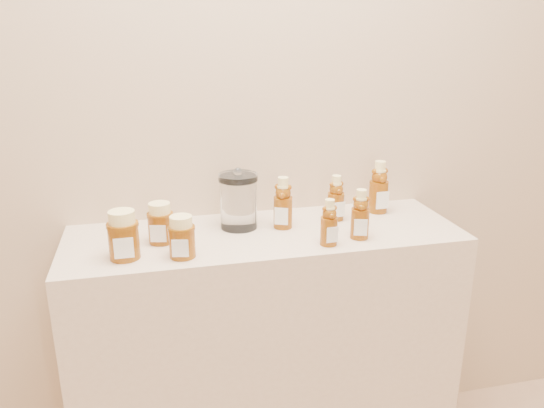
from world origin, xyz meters
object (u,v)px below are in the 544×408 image
object	(u,v)px
bear_bottle_back_left	(283,199)
honey_jar_left	(123,235)
bear_bottle_front_left	(329,219)
glass_canister	(238,199)
display_table	(266,359)

from	to	relation	value
bear_bottle_back_left	honey_jar_left	size ratio (longest dim) A/B	1.36
bear_bottle_front_left	honey_jar_left	bearing A→B (deg)	171.34
bear_bottle_back_left	glass_canister	distance (m)	0.14
bear_bottle_front_left	glass_canister	distance (m)	0.30
display_table	bear_bottle_back_left	distance (m)	0.55
display_table	glass_canister	size ratio (longest dim) A/B	6.43
display_table	bear_bottle_front_left	distance (m)	0.57
honey_jar_left	glass_canister	size ratio (longest dim) A/B	0.72
display_table	bear_bottle_back_left	xyz separation A→B (m)	(0.06, 0.03, 0.54)
bear_bottle_front_left	honey_jar_left	distance (m)	0.57
bear_bottle_back_left	glass_canister	world-z (taller)	glass_canister
honey_jar_left	glass_canister	bearing A→B (deg)	24.34
display_table	bear_bottle_front_left	world-z (taller)	bear_bottle_front_left
display_table	bear_bottle_back_left	world-z (taller)	bear_bottle_back_left
display_table	glass_canister	xyz separation A→B (m)	(-0.07, 0.06, 0.54)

